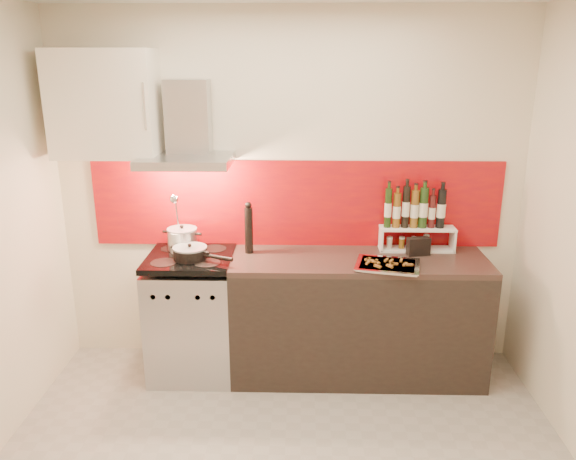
{
  "coord_description": "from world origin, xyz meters",
  "views": [
    {
      "loc": [
        0.09,
        -2.62,
        2.25
      ],
      "look_at": [
        0.0,
        0.95,
        1.15
      ],
      "focal_mm": 35.0,
      "sensor_mm": 36.0,
      "label": 1
    }
  ],
  "objects_px": {
    "pepper_mill": "(249,228)",
    "baking_tray": "(387,265)",
    "counter": "(357,316)",
    "stock_pot": "(182,239)",
    "saute_pan": "(191,253)",
    "range_stove": "(193,316)"
  },
  "relations": [
    {
      "from": "range_stove",
      "to": "pepper_mill",
      "type": "distance_m",
      "value": 0.77
    },
    {
      "from": "counter",
      "to": "baking_tray",
      "type": "distance_m",
      "value": 0.52
    },
    {
      "from": "range_stove",
      "to": "saute_pan",
      "type": "xyz_separation_m",
      "value": [
        0.02,
        -0.06,
        0.51
      ]
    },
    {
      "from": "counter",
      "to": "stock_pot",
      "type": "distance_m",
      "value": 1.39
    },
    {
      "from": "baking_tray",
      "to": "saute_pan",
      "type": "bearing_deg",
      "value": 175.6
    },
    {
      "from": "counter",
      "to": "pepper_mill",
      "type": "xyz_separation_m",
      "value": [
        -0.79,
        0.1,
        0.63
      ]
    },
    {
      "from": "saute_pan",
      "to": "baking_tray",
      "type": "relative_size",
      "value": 0.91
    },
    {
      "from": "pepper_mill",
      "to": "baking_tray",
      "type": "xyz_separation_m",
      "value": [
        0.96,
        -0.27,
        -0.17
      ]
    },
    {
      "from": "counter",
      "to": "range_stove",
      "type": "bearing_deg",
      "value": -179.77
    },
    {
      "from": "range_stove",
      "to": "counter",
      "type": "distance_m",
      "value": 1.2
    },
    {
      "from": "counter",
      "to": "stock_pot",
      "type": "height_order",
      "value": "stock_pot"
    },
    {
      "from": "range_stove",
      "to": "saute_pan",
      "type": "relative_size",
      "value": 2.09
    },
    {
      "from": "stock_pot",
      "to": "saute_pan",
      "type": "distance_m",
      "value": 0.22
    },
    {
      "from": "baking_tray",
      "to": "stock_pot",
      "type": "bearing_deg",
      "value": 168.27
    },
    {
      "from": "range_stove",
      "to": "pepper_mill",
      "type": "height_order",
      "value": "pepper_mill"
    },
    {
      "from": "counter",
      "to": "baking_tray",
      "type": "xyz_separation_m",
      "value": [
        0.17,
        -0.17,
        0.47
      ]
    },
    {
      "from": "counter",
      "to": "saute_pan",
      "type": "relative_size",
      "value": 4.13
    },
    {
      "from": "range_stove",
      "to": "saute_pan",
      "type": "bearing_deg",
      "value": -68.63
    },
    {
      "from": "range_stove",
      "to": "saute_pan",
      "type": "height_order",
      "value": "saute_pan"
    },
    {
      "from": "stock_pot",
      "to": "pepper_mill",
      "type": "distance_m",
      "value": 0.5
    },
    {
      "from": "range_stove",
      "to": "baking_tray",
      "type": "distance_m",
      "value": 1.46
    },
    {
      "from": "range_stove",
      "to": "baking_tray",
      "type": "height_order",
      "value": "baking_tray"
    }
  ]
}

